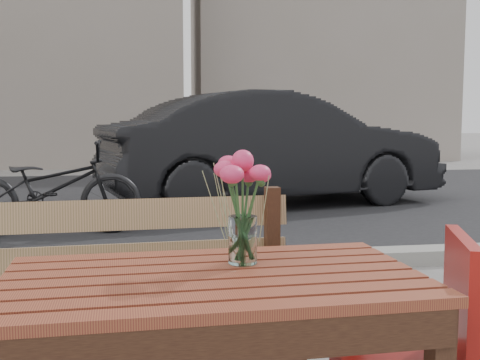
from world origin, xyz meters
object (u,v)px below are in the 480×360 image
(main_table, at_px, (214,315))
(bicycle, at_px, (50,188))
(parked_car, at_px, (273,149))
(main_vase, at_px, (243,194))
(red_chair, at_px, (422,347))

(main_table, relative_size, bicycle, 0.67)
(main_table, bearing_deg, parked_car, 74.22)
(main_table, height_order, main_vase, main_vase)
(main_table, relative_size, red_chair, 1.46)
(main_table, xyz_separation_m, red_chair, (0.64, -0.00, -0.13))
(main_table, xyz_separation_m, parked_car, (1.55, 6.25, 0.14))
(red_chair, bearing_deg, main_table, -71.00)
(main_vase, distance_m, parked_car, 6.31)
(bicycle, bearing_deg, main_vase, -165.30)
(red_chair, xyz_separation_m, main_vase, (-0.54, 0.12, 0.47))
(main_table, distance_m, red_chair, 0.65)
(main_table, bearing_deg, main_vase, 46.04)
(main_table, xyz_separation_m, main_vase, (0.10, 0.11, 0.34))
(parked_car, bearing_deg, red_chair, 158.37)
(parked_car, bearing_deg, bicycle, 109.89)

